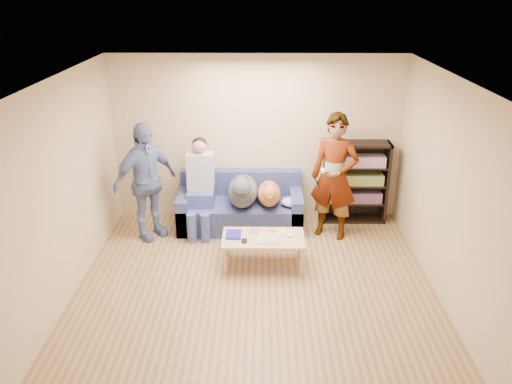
{
  "coord_description": "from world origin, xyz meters",
  "views": [
    {
      "loc": [
        0.07,
        -4.98,
        3.57
      ],
      "look_at": [
        0.0,
        1.2,
        0.95
      ],
      "focal_mm": 35.0,
      "sensor_mm": 36.0,
      "label": 1
    }
  ],
  "objects_px": {
    "person_standing_left": "(146,182)",
    "dog_gray": "(243,191)",
    "dog_tan": "(269,194)",
    "notebook_blue": "(234,234)",
    "sofa": "(241,209)",
    "person_standing_right": "(334,177)",
    "camera_silver": "(254,231)",
    "coffee_table": "(263,240)",
    "person_seated": "(200,183)",
    "bookshelf": "(355,180)"
  },
  "relations": [
    {
      "from": "notebook_blue",
      "to": "person_seated",
      "type": "relative_size",
      "value": 0.18
    },
    {
      "from": "person_standing_right",
      "to": "dog_gray",
      "type": "height_order",
      "value": "person_standing_right"
    },
    {
      "from": "person_standing_left",
      "to": "coffee_table",
      "type": "xyz_separation_m",
      "value": [
        1.71,
        -0.82,
        -0.51
      ]
    },
    {
      "from": "person_standing_left",
      "to": "notebook_blue",
      "type": "bearing_deg",
      "value": -75.88
    },
    {
      "from": "notebook_blue",
      "to": "dog_tan",
      "type": "height_order",
      "value": "dog_tan"
    },
    {
      "from": "person_seated",
      "to": "dog_tan",
      "type": "xyz_separation_m",
      "value": [
        1.04,
        -0.03,
        -0.16
      ]
    },
    {
      "from": "camera_silver",
      "to": "sofa",
      "type": "distance_m",
      "value": 1.11
    },
    {
      "from": "person_seated",
      "to": "dog_gray",
      "type": "xyz_separation_m",
      "value": [
        0.64,
        -0.04,
        -0.11
      ]
    },
    {
      "from": "person_seated",
      "to": "bookshelf",
      "type": "distance_m",
      "value": 2.43
    },
    {
      "from": "notebook_blue",
      "to": "camera_silver",
      "type": "height_order",
      "value": "camera_silver"
    },
    {
      "from": "sofa",
      "to": "coffee_table",
      "type": "xyz_separation_m",
      "value": [
        0.35,
        -1.19,
        0.09
      ]
    },
    {
      "from": "notebook_blue",
      "to": "sofa",
      "type": "height_order",
      "value": "sofa"
    },
    {
      "from": "sofa",
      "to": "dog_tan",
      "type": "height_order",
      "value": "dog_tan"
    },
    {
      "from": "camera_silver",
      "to": "person_seated",
      "type": "height_order",
      "value": "person_seated"
    },
    {
      "from": "person_standing_left",
      "to": "camera_silver",
      "type": "bearing_deg",
      "value": -69.21
    },
    {
      "from": "sofa",
      "to": "person_seated",
      "type": "xyz_separation_m",
      "value": [
        -0.6,
        -0.13,
        0.49
      ]
    },
    {
      "from": "person_standing_left",
      "to": "camera_silver",
      "type": "distance_m",
      "value": 1.79
    },
    {
      "from": "dog_tan",
      "to": "coffee_table",
      "type": "distance_m",
      "value": 1.06
    },
    {
      "from": "coffee_table",
      "to": "dog_gray",
      "type": "bearing_deg",
      "value": 106.88
    },
    {
      "from": "person_seated",
      "to": "notebook_blue",
      "type": "bearing_deg",
      "value": -61.48
    },
    {
      "from": "camera_silver",
      "to": "coffee_table",
      "type": "xyz_separation_m",
      "value": [
        0.12,
        -0.12,
        -0.07
      ]
    },
    {
      "from": "person_standing_right",
      "to": "dog_tan",
      "type": "bearing_deg",
      "value": -167.06
    },
    {
      "from": "bookshelf",
      "to": "sofa",
      "type": "bearing_deg",
      "value": -172.6
    },
    {
      "from": "sofa",
      "to": "camera_silver",
      "type": "bearing_deg",
      "value": -77.83
    },
    {
      "from": "person_standing_left",
      "to": "camera_silver",
      "type": "height_order",
      "value": "person_standing_left"
    },
    {
      "from": "camera_silver",
      "to": "coffee_table",
      "type": "height_order",
      "value": "camera_silver"
    },
    {
      "from": "person_standing_left",
      "to": "camera_silver",
      "type": "relative_size",
      "value": 16.03
    },
    {
      "from": "notebook_blue",
      "to": "bookshelf",
      "type": "relative_size",
      "value": 0.2
    },
    {
      "from": "person_standing_left",
      "to": "person_seated",
      "type": "height_order",
      "value": "person_standing_left"
    },
    {
      "from": "person_standing_right",
      "to": "person_seated",
      "type": "xyz_separation_m",
      "value": [
        -1.98,
        0.18,
        -0.17
      ]
    },
    {
      "from": "person_standing_right",
      "to": "camera_silver",
      "type": "xyz_separation_m",
      "value": [
        -1.15,
        -0.76,
        -0.5
      ]
    },
    {
      "from": "person_standing_right",
      "to": "dog_tan",
      "type": "relative_size",
      "value": 1.66
    },
    {
      "from": "sofa",
      "to": "dog_tan",
      "type": "bearing_deg",
      "value": -19.85
    },
    {
      "from": "sofa",
      "to": "bookshelf",
      "type": "bearing_deg",
      "value": 7.4
    },
    {
      "from": "person_standing_left",
      "to": "dog_tan",
      "type": "height_order",
      "value": "person_standing_left"
    },
    {
      "from": "person_standing_left",
      "to": "dog_gray",
      "type": "distance_m",
      "value": 1.43
    },
    {
      "from": "dog_gray",
      "to": "sofa",
      "type": "bearing_deg",
      "value": 103.47
    },
    {
      "from": "person_standing_right",
      "to": "camera_silver",
      "type": "bearing_deg",
      "value": -124.56
    },
    {
      "from": "sofa",
      "to": "person_seated",
      "type": "distance_m",
      "value": 0.79
    },
    {
      "from": "person_standing_left",
      "to": "bookshelf",
      "type": "distance_m",
      "value": 3.23
    },
    {
      "from": "coffee_table",
      "to": "person_standing_right",
      "type": "bearing_deg",
      "value": 40.41
    },
    {
      "from": "dog_tan",
      "to": "person_seated",
      "type": "bearing_deg",
      "value": 178.23
    },
    {
      "from": "dog_gray",
      "to": "dog_tan",
      "type": "height_order",
      "value": "dog_gray"
    },
    {
      "from": "sofa",
      "to": "dog_tan",
      "type": "xyz_separation_m",
      "value": [
        0.44,
        -0.16,
        0.33
      ]
    },
    {
      "from": "person_standing_right",
      "to": "sofa",
      "type": "bearing_deg",
      "value": -170.58
    },
    {
      "from": "sofa",
      "to": "dog_gray",
      "type": "height_order",
      "value": "dog_gray"
    },
    {
      "from": "sofa",
      "to": "bookshelf",
      "type": "height_order",
      "value": "bookshelf"
    },
    {
      "from": "person_standing_right",
      "to": "notebook_blue",
      "type": "bearing_deg",
      "value": -127.87
    },
    {
      "from": "person_standing_right",
      "to": "dog_gray",
      "type": "bearing_deg",
      "value": -164.18
    },
    {
      "from": "person_seated",
      "to": "coffee_table",
      "type": "distance_m",
      "value": 1.48
    }
  ]
}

